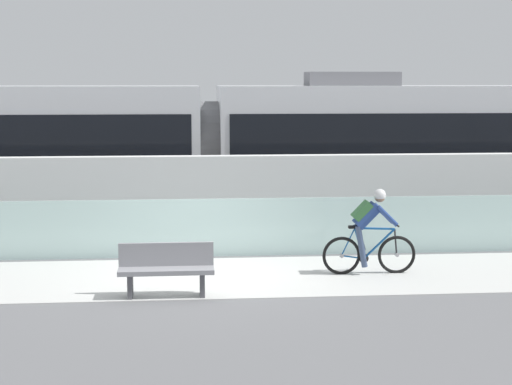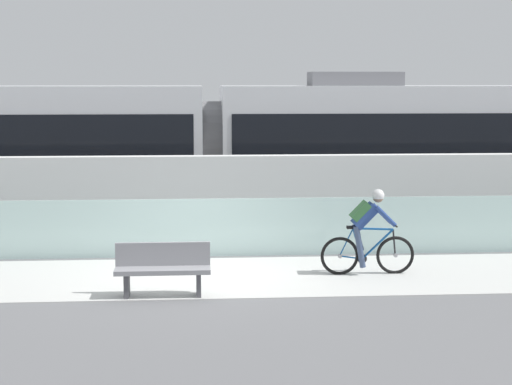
{
  "view_description": "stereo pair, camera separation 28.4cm",
  "coord_description": "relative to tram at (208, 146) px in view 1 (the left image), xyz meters",
  "views": [
    {
      "loc": [
        -0.29,
        -15.21,
        3.64
      ],
      "look_at": [
        1.26,
        2.35,
        1.25
      ],
      "focal_mm": 59.17,
      "sensor_mm": 36.0,
      "label": 1
    },
    {
      "loc": [
        -0.01,
        -15.23,
        3.64
      ],
      "look_at": [
        1.26,
        2.35,
        1.25
      ],
      "focal_mm": 59.17,
      "sensor_mm": 36.0,
      "label": 2
    }
  ],
  "objects": [
    {
      "name": "tram",
      "position": [
        0.0,
        0.0,
        0.0
      ],
      "size": [
        22.56,
        2.54,
        3.81
      ],
      "color": "silver",
      "rests_on": "ground"
    },
    {
      "name": "tram_rail_far",
      "position": [
        -0.41,
        0.72,
        -1.89
      ],
      "size": [
        32.0,
        0.08,
        0.01
      ],
      "primitive_type": "cube",
      "color": "#595654",
      "rests_on": "ground"
    },
    {
      "name": "ground_plane",
      "position": [
        -0.41,
        -6.85,
        -1.89
      ],
      "size": [
        200.0,
        200.0,
        0.0
      ],
      "primitive_type": "plane",
      "color": "slate"
    },
    {
      "name": "cyclist_on_bike",
      "position": [
        2.76,
        -6.85,
        -1.09
      ],
      "size": [
        1.77,
        0.58,
        1.61
      ],
      "color": "black",
      "rests_on": "ground"
    },
    {
      "name": "bike_path_deck",
      "position": [
        -0.41,
        -6.85,
        -1.89
      ],
      "size": [
        32.0,
        3.2,
        0.01
      ],
      "primitive_type": "cube",
      "color": "silver",
      "rests_on": "ground"
    },
    {
      "name": "tram_rail_near",
      "position": [
        -0.41,
        -0.72,
        -1.89
      ],
      "size": [
        32.0,
        0.08,
        0.01
      ],
      "primitive_type": "cube",
      "color": "#595654",
      "rests_on": "ground"
    },
    {
      "name": "concrete_barrier_wall",
      "position": [
        -0.41,
        -3.2,
        -0.93
      ],
      "size": [
        32.0,
        0.36,
        1.92
      ],
      "primitive_type": "cube",
      "color": "white",
      "rests_on": "ground"
    },
    {
      "name": "bench",
      "position": [
        -0.98,
        -8.14,
        -1.41
      ],
      "size": [
        1.6,
        0.45,
        0.89
      ],
      "color": "gray",
      "rests_on": "ground"
    },
    {
      "name": "glass_parapet",
      "position": [
        -0.41,
        -5.0,
        -1.29
      ],
      "size": [
        32.0,
        0.05,
        1.2
      ],
      "primitive_type": "cube",
      "color": "silver",
      "rests_on": "ground"
    }
  ]
}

